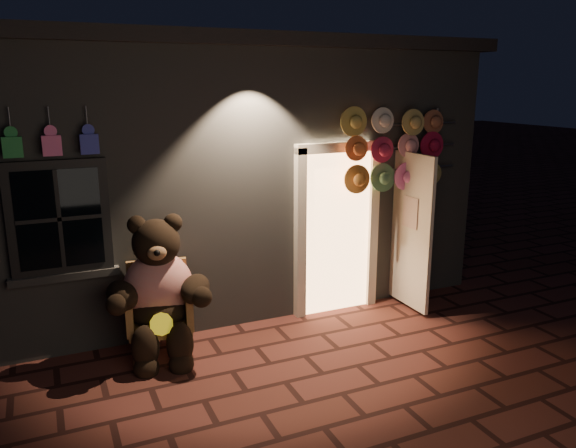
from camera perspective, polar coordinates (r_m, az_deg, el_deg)
ground at (r=5.81m, az=-0.26°, el=-15.77°), size 60.00×60.00×0.00m
shop_building at (r=8.91m, az=-10.67°, el=6.42°), size 7.30×5.95×3.51m
wicker_armchair at (r=6.38m, az=-12.95°, el=-8.37°), size 0.77×0.72×0.99m
teddy_bear at (r=6.17m, az=-12.96°, el=-6.71°), size 1.17×0.99×1.63m
hat_rack at (r=7.24m, az=11.10°, el=7.37°), size 1.71×0.22×2.60m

